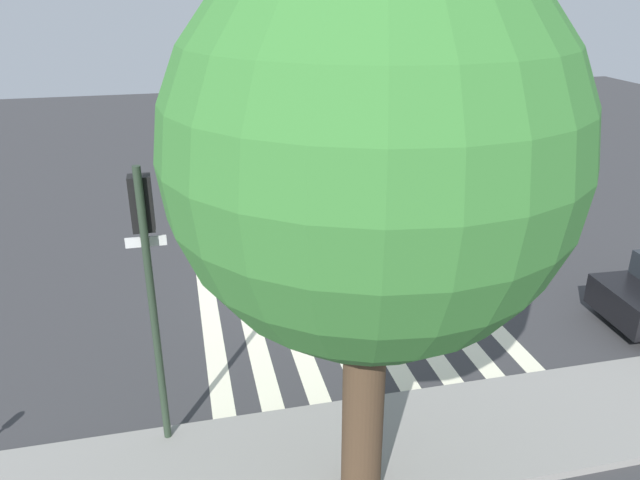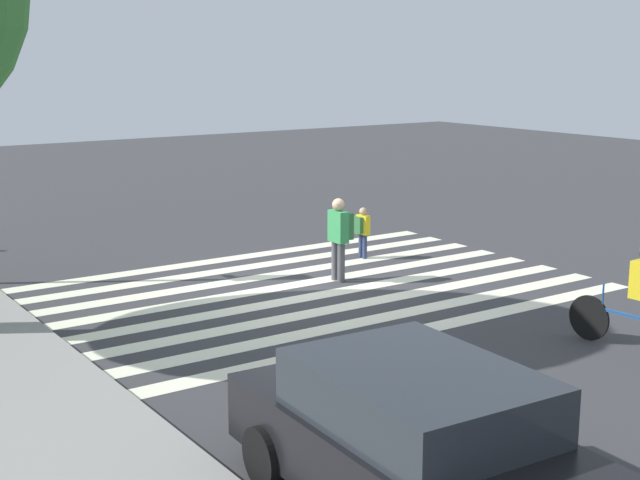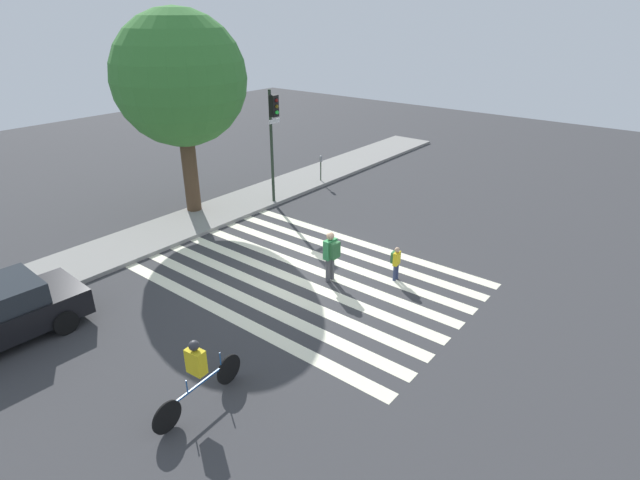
{
  "view_description": "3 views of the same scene",
  "coord_description": "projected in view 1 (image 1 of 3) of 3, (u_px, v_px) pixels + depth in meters",
  "views": [
    {
      "loc": [
        3.46,
        13.91,
        7.19
      ],
      "look_at": [
        0.06,
        -0.59,
        0.9
      ],
      "focal_mm": 35.0,
      "sensor_mm": 36.0,
      "label": 1
    },
    {
      "loc": [
        -13.37,
        8.98,
        4.32
      ],
      "look_at": [
        -0.92,
        0.48,
        1.15
      ],
      "focal_mm": 50.0,
      "sensor_mm": 36.0,
      "label": 2
    },
    {
      "loc": [
        -10.55,
        -8.93,
        7.61
      ],
      "look_at": [
        0.64,
        -0.01,
        1.01
      ],
      "focal_mm": 28.0,
      "sensor_mm": 36.0,
      "label": 3
    }
  ],
  "objects": [
    {
      "name": "pedestrian_adult_yellow_jacket",
      "position": [
        312.0,
        237.0,
        16.28
      ],
      "size": [
        0.45,
        0.38,
        1.62
      ],
      "rotation": [
        0.0,
        0.0,
        -0.03
      ],
      "color": "#4C4C51",
      "rests_on": "ground_plane"
    },
    {
      "name": "street_tree",
      "position": [
        371.0,
        154.0,
        7.3
      ],
      "size": [
        4.96,
        4.96,
        7.8
      ],
      "color": "#4C3826",
      "rests_on": "ground_plane"
    },
    {
      "name": "sidewalk_curb",
      "position": [
        417.0,
        441.0,
        10.37
      ],
      "size": [
        36.0,
        2.5,
        0.14
      ],
      "color": "gray",
      "rests_on": "ground_plane"
    },
    {
      "name": "cyclist_far_lane",
      "position": [
        500.0,
        208.0,
        18.56
      ],
      "size": [
        2.43,
        0.42,
        1.64
      ],
      "rotation": [
        0.0,
        0.0,
        0.08
      ],
      "color": "black",
      "rests_on": "ground_plane"
    },
    {
      "name": "pedestrian_adult_blue_shirt",
      "position": [
        256.0,
        230.0,
        17.47
      ],
      "size": [
        0.32,
        0.28,
        1.11
      ],
      "rotation": [
        0.0,
        0.0,
        3.29
      ],
      "color": "navy",
      "rests_on": "ground_plane"
    },
    {
      "name": "traffic_light",
      "position": [
        147.0,
        257.0,
        9.25
      ],
      "size": [
        0.6,
        0.5,
        4.8
      ],
      "color": "#283828",
      "rests_on": "ground_plane"
    },
    {
      "name": "crosswalk_stripes",
      "position": [
        328.0,
        281.0,
        16.0
      ],
      "size": [
        6.55,
        10.0,
        0.01
      ],
      "color": "#F2EDCC",
      "rests_on": "ground_plane"
    },
    {
      "name": "ground_plane",
      "position": [
        328.0,
        281.0,
        16.0
      ],
      "size": [
        60.0,
        60.0,
        0.0
      ],
      "primitive_type": "plane",
      "color": "#38383A"
    }
  ]
}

